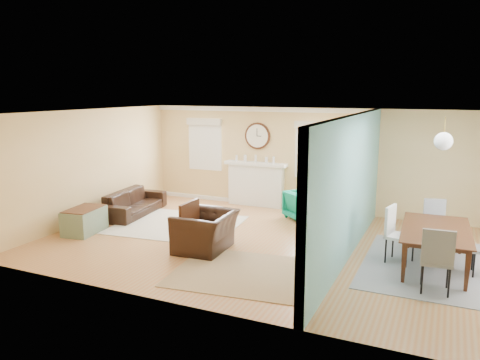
% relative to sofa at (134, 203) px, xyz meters
% --- Properties ---
extents(floor, '(9.00, 9.00, 0.00)m').
position_rel_sofa_xyz_m(floor, '(3.91, -0.81, -0.30)').
color(floor, '#B06A37').
rests_on(floor, ground).
extents(wall_back, '(9.00, 0.02, 2.60)m').
position_rel_sofa_xyz_m(wall_back, '(3.91, 2.19, 1.00)').
color(wall_back, tan).
rests_on(wall_back, ground).
extents(wall_front, '(9.00, 0.02, 2.60)m').
position_rel_sofa_xyz_m(wall_front, '(3.91, -3.81, 1.00)').
color(wall_front, tan).
rests_on(wall_front, ground).
extents(wall_left, '(0.02, 6.00, 2.60)m').
position_rel_sofa_xyz_m(wall_left, '(-0.59, -0.81, 1.00)').
color(wall_left, tan).
rests_on(wall_left, ground).
extents(ceiling, '(9.00, 6.00, 0.02)m').
position_rel_sofa_xyz_m(ceiling, '(3.91, -0.81, 2.30)').
color(ceiling, white).
rests_on(ceiling, wall_back).
extents(partition, '(0.17, 6.00, 2.60)m').
position_rel_sofa_xyz_m(partition, '(5.42, -0.53, 1.06)').
color(partition, tan).
rests_on(partition, ground).
extents(fireplace, '(1.70, 0.30, 1.17)m').
position_rel_sofa_xyz_m(fireplace, '(2.41, 2.07, 0.30)').
color(fireplace, white).
rests_on(fireplace, ground).
extents(wall_clock, '(0.70, 0.07, 0.70)m').
position_rel_sofa_xyz_m(wall_clock, '(2.41, 2.16, 1.55)').
color(wall_clock, '#4A2818').
rests_on(wall_clock, wall_back).
extents(window_left, '(1.05, 0.13, 1.42)m').
position_rel_sofa_xyz_m(window_left, '(0.86, 2.15, 1.36)').
color(window_left, white).
rests_on(window_left, wall_back).
extents(window_right, '(1.05, 0.13, 1.42)m').
position_rel_sofa_xyz_m(window_right, '(3.96, 2.15, 1.36)').
color(window_right, white).
rests_on(window_right, wall_back).
extents(pendant, '(0.30, 0.30, 0.55)m').
position_rel_sofa_xyz_m(pendant, '(6.91, -0.81, 1.90)').
color(pendant, gold).
rests_on(pendant, ceiling).
extents(rug_cream, '(2.93, 2.61, 0.01)m').
position_rel_sofa_xyz_m(rug_cream, '(1.48, -0.37, -0.29)').
color(rug_cream, beige).
rests_on(rug_cream, floor).
extents(rug_jute, '(2.58, 2.21, 0.01)m').
position_rel_sofa_xyz_m(rug_jute, '(4.04, -2.35, -0.29)').
color(rug_jute, tan).
rests_on(rug_jute, floor).
extents(rug_grey, '(2.39, 2.99, 0.01)m').
position_rel_sofa_xyz_m(rug_grey, '(6.95, -0.77, -0.29)').
color(rug_grey, gray).
rests_on(rug_grey, floor).
extents(sofa, '(1.03, 2.11, 0.59)m').
position_rel_sofa_xyz_m(sofa, '(0.00, 0.00, 0.00)').
color(sofa, black).
rests_on(sofa, floor).
extents(eames_chair, '(1.05, 1.19, 0.74)m').
position_rel_sofa_xyz_m(eames_chair, '(2.88, -1.60, 0.08)').
color(eames_chair, black).
rests_on(eames_chair, floor).
extents(green_chair, '(1.03, 1.04, 0.68)m').
position_rel_sofa_xyz_m(green_chair, '(3.94, 1.30, 0.04)').
color(green_chair, '#036E52').
rests_on(green_chair, floor).
extents(trunk, '(0.71, 1.02, 0.54)m').
position_rel_sofa_xyz_m(trunk, '(-0.03, -1.68, -0.03)').
color(trunk, gray).
rests_on(trunk, floor).
extents(credenza, '(0.55, 1.63, 0.80)m').
position_rel_sofa_xyz_m(credenza, '(5.11, 0.97, 0.10)').
color(credenza, olive).
rests_on(credenza, floor).
extents(tv, '(0.22, 1.12, 0.64)m').
position_rel_sofa_xyz_m(tv, '(5.09, 0.97, 0.82)').
color(tv, black).
rests_on(tv, credenza).
extents(garden_stool, '(0.37, 0.37, 0.54)m').
position_rel_sofa_xyz_m(garden_stool, '(5.07, -0.19, -0.03)').
color(garden_stool, white).
rests_on(garden_stool, floor).
extents(potted_plant, '(0.49, 0.50, 0.43)m').
position_rel_sofa_xyz_m(potted_plant, '(5.07, -0.19, 0.46)').
color(potted_plant, '#337F33').
rests_on(potted_plant, garden_stool).
extents(dining_table, '(1.18, 2.02, 0.70)m').
position_rel_sofa_xyz_m(dining_table, '(6.95, -0.77, 0.05)').
color(dining_table, '#4A2818').
rests_on(dining_table, floor).
extents(dining_chair_n, '(0.49, 0.49, 0.92)m').
position_rel_sofa_xyz_m(dining_chair_n, '(6.87, 0.41, 0.25)').
color(dining_chair_n, gray).
rests_on(dining_chair_n, floor).
extents(dining_chair_s, '(0.49, 0.49, 1.03)m').
position_rel_sofa_xyz_m(dining_chair_s, '(6.96, -1.83, 0.31)').
color(dining_chair_s, gray).
rests_on(dining_chair_s, floor).
extents(dining_chair_w, '(0.54, 0.54, 1.02)m').
position_rel_sofa_xyz_m(dining_chair_w, '(6.34, -0.78, 0.30)').
color(dining_chair_w, white).
rests_on(dining_chair_w, floor).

